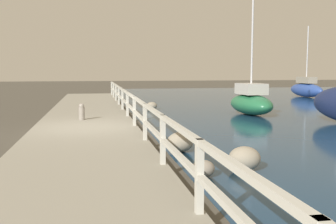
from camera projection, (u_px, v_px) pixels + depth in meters
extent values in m
plane|color=#4C473D|center=(86.00, 135.00, 12.72)|extent=(120.00, 120.00, 0.00)
cube|color=gray|center=(86.00, 131.00, 12.70)|extent=(3.37, 36.00, 0.25)
cube|color=beige|center=(199.00, 177.00, 5.02)|extent=(0.10, 0.10, 0.97)
cube|color=beige|center=(163.00, 140.00, 7.66)|extent=(0.10, 0.10, 0.97)
cube|color=beige|center=(145.00, 122.00, 10.29)|extent=(0.10, 0.10, 0.97)
cube|color=beige|center=(134.00, 111.00, 12.93)|extent=(0.10, 0.10, 0.97)
cube|color=beige|center=(127.00, 104.00, 15.57)|extent=(0.10, 0.10, 0.97)
cube|color=beige|center=(122.00, 99.00, 18.21)|extent=(0.10, 0.10, 0.97)
cube|color=beige|center=(119.00, 95.00, 20.84)|extent=(0.10, 0.10, 0.97)
cube|color=beige|center=(116.00, 92.00, 23.48)|extent=(0.10, 0.10, 0.97)
cube|color=beige|center=(113.00, 90.00, 26.12)|extent=(0.10, 0.10, 0.97)
cube|color=beige|center=(112.00, 88.00, 28.75)|extent=(0.10, 0.10, 0.97)
cube|color=beige|center=(134.00, 98.00, 12.88)|extent=(0.09, 32.50, 0.08)
cube|color=beige|center=(134.00, 111.00, 12.93)|extent=(0.09, 32.50, 0.08)
ellipsoid|color=gray|center=(203.00, 169.00, 7.68)|extent=(0.45, 0.41, 0.34)
ellipsoid|color=gray|center=(152.00, 106.00, 20.56)|extent=(0.55, 0.49, 0.41)
ellipsoid|color=gray|center=(244.00, 158.00, 8.19)|extent=(0.67, 0.61, 0.51)
ellipsoid|color=gray|center=(180.00, 142.00, 10.02)|extent=(0.68, 0.61, 0.51)
cylinder|color=gray|center=(82.00, 113.00, 14.47)|extent=(0.22, 0.22, 0.47)
sphere|color=gray|center=(82.00, 106.00, 14.44)|extent=(0.20, 0.20, 0.20)
ellipsoid|color=#2D4C9E|center=(306.00, 90.00, 30.08)|extent=(1.09, 4.31, 1.05)
cube|color=#9E937F|center=(306.00, 80.00, 29.99)|extent=(0.75, 1.83, 0.48)
cylinder|color=silver|center=(307.00, 55.00, 29.79)|extent=(0.09, 0.09, 4.31)
ellipsoid|color=#236B42|center=(251.00, 104.00, 18.32)|extent=(1.63, 3.40, 0.95)
cube|color=beige|center=(251.00, 89.00, 18.24)|extent=(1.10, 1.54, 0.50)
cylinder|color=silver|center=(253.00, 19.00, 17.90)|extent=(0.09, 0.09, 6.92)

